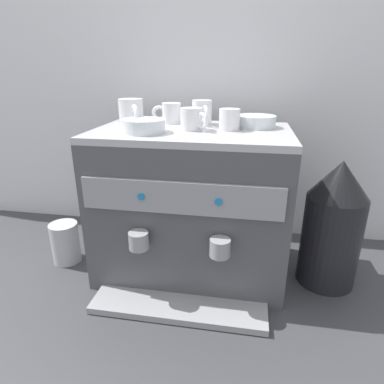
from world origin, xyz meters
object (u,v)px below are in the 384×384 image
(ceramic_bowl_0, at_px, (256,122))
(coffee_grinder, at_px, (333,224))
(espresso_machine, at_px, (192,204))
(ceramic_cup_4, at_px, (230,119))
(ceramic_cup_1, at_px, (170,113))
(ceramic_cup_3, at_px, (202,113))
(milk_pitcher, at_px, (65,242))
(ceramic_bowl_1, at_px, (144,126))
(ceramic_cup_2, at_px, (132,113))
(ceramic_cup_0, at_px, (192,119))

(ceramic_bowl_0, bearing_deg, coffee_grinder, -16.84)
(espresso_machine, xyz_separation_m, ceramic_cup_4, (0.11, 0.01, 0.28))
(espresso_machine, distance_m, ceramic_cup_1, 0.31)
(ceramic_cup_3, height_order, ceramic_cup_4, ceramic_cup_3)
(ceramic_cup_1, bearing_deg, ceramic_cup_4, -24.62)
(espresso_machine, bearing_deg, ceramic_bowl_0, 21.39)
(ceramic_cup_3, xyz_separation_m, ceramic_bowl_0, (0.17, -0.03, -0.02))
(ceramic_cup_1, relative_size, milk_pitcher, 0.67)
(espresso_machine, relative_size, milk_pitcher, 4.07)
(ceramic_cup_4, relative_size, ceramic_bowl_1, 0.74)
(ceramic_cup_2, height_order, coffee_grinder, ceramic_cup_2)
(espresso_machine, xyz_separation_m, ceramic_cup_2, (-0.20, 0.02, 0.29))
(espresso_machine, bearing_deg, ceramic_cup_0, -70.13)
(ceramic_cup_3, relative_size, milk_pitcher, 0.70)
(ceramic_cup_4, height_order, ceramic_bowl_1, ceramic_cup_4)
(ceramic_cup_3, bearing_deg, espresso_machine, -99.73)
(espresso_machine, bearing_deg, ceramic_cup_1, 130.23)
(ceramic_cup_3, bearing_deg, ceramic_cup_2, -160.00)
(coffee_grinder, bearing_deg, ceramic_cup_0, -179.25)
(ceramic_cup_1, height_order, milk_pitcher, ceramic_cup_1)
(ceramic_cup_3, height_order, milk_pitcher, ceramic_cup_3)
(espresso_machine, distance_m, ceramic_bowl_1, 0.30)
(coffee_grinder, bearing_deg, ceramic_cup_3, 166.52)
(espresso_machine, distance_m, milk_pitcher, 0.48)
(coffee_grinder, bearing_deg, ceramic_cup_4, 177.06)
(milk_pitcher, bearing_deg, espresso_machine, 4.97)
(ceramic_cup_1, height_order, ceramic_cup_3, ceramic_cup_3)
(ceramic_cup_2, height_order, milk_pitcher, ceramic_cup_2)
(ceramic_bowl_1, height_order, coffee_grinder, ceramic_bowl_1)
(ceramic_cup_1, bearing_deg, ceramic_bowl_0, -6.77)
(milk_pitcher, bearing_deg, ceramic_cup_2, 13.46)
(ceramic_cup_1, height_order, ceramic_bowl_0, ceramic_cup_1)
(ceramic_cup_2, bearing_deg, coffee_grinder, -2.24)
(ceramic_cup_2, relative_size, ceramic_cup_4, 1.22)
(espresso_machine, relative_size, ceramic_cup_2, 5.33)
(espresso_machine, bearing_deg, coffee_grinder, -0.37)
(ceramic_cup_3, bearing_deg, milk_pitcher, -163.52)
(ceramic_cup_0, xyz_separation_m, ceramic_bowl_1, (-0.13, -0.06, -0.01))
(ceramic_cup_3, bearing_deg, ceramic_cup_1, 175.75)
(milk_pitcher, bearing_deg, coffee_grinder, 2.33)
(ceramic_cup_2, height_order, ceramic_bowl_1, ceramic_cup_2)
(coffee_grinder, bearing_deg, ceramic_bowl_0, 163.16)
(espresso_machine, bearing_deg, ceramic_cup_4, 7.13)
(ceramic_cup_2, relative_size, ceramic_bowl_1, 0.91)
(ceramic_cup_1, bearing_deg, coffee_grinder, -11.66)
(ceramic_cup_0, distance_m, ceramic_cup_1, 0.15)
(ceramic_cup_2, bearing_deg, espresso_machine, -6.48)
(ceramic_bowl_0, xyz_separation_m, milk_pitcher, (-0.64, -0.11, -0.43))
(ceramic_cup_1, bearing_deg, espresso_machine, -49.77)
(ceramic_cup_1, bearing_deg, ceramic_bowl_1, -101.15)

